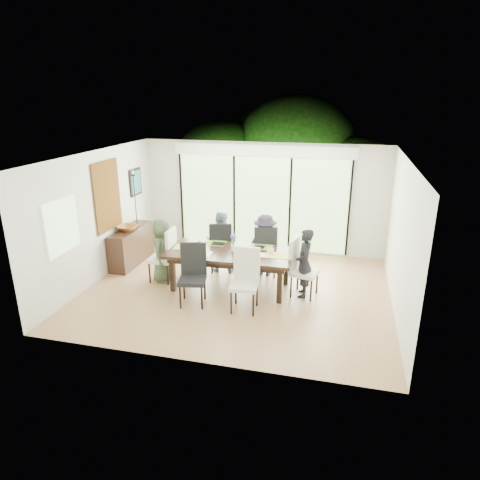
% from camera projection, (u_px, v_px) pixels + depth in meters
% --- Properties ---
extents(floor, '(6.00, 5.00, 0.01)m').
position_uv_depth(floor, '(237.00, 291.00, 8.66)').
color(floor, brown).
rests_on(floor, ground).
extents(ceiling, '(6.00, 5.00, 0.01)m').
position_uv_depth(ceiling, '(237.00, 156.00, 7.78)').
color(ceiling, white).
rests_on(ceiling, wall_back).
extents(wall_back, '(6.00, 0.02, 2.70)m').
position_uv_depth(wall_back, '(262.00, 198.00, 10.53)').
color(wall_back, beige).
rests_on(wall_back, floor).
extents(wall_front, '(6.00, 0.02, 2.70)m').
position_uv_depth(wall_front, '(192.00, 279.00, 5.92)').
color(wall_front, beige).
rests_on(wall_front, floor).
extents(wall_left, '(0.02, 5.00, 2.70)m').
position_uv_depth(wall_left, '(97.00, 217.00, 8.91)').
color(wall_left, beige).
rests_on(wall_left, floor).
extents(wall_right, '(0.02, 5.00, 2.70)m').
position_uv_depth(wall_right, '(402.00, 239.00, 7.53)').
color(wall_right, silver).
rests_on(wall_right, floor).
extents(glass_doors, '(4.20, 0.02, 2.30)m').
position_uv_depth(glass_doors, '(262.00, 204.00, 10.54)').
color(glass_doors, '#598C3F').
rests_on(glass_doors, wall_back).
extents(blinds_header, '(4.40, 0.06, 0.28)m').
position_uv_depth(blinds_header, '(263.00, 151.00, 10.10)').
color(blinds_header, white).
rests_on(blinds_header, wall_back).
extents(mullion_a, '(0.05, 0.04, 2.30)m').
position_uv_depth(mullion_a, '(182.00, 199.00, 11.01)').
color(mullion_a, black).
rests_on(mullion_a, wall_back).
extents(mullion_b, '(0.05, 0.04, 2.30)m').
position_uv_depth(mullion_b, '(234.00, 202.00, 10.69)').
color(mullion_b, black).
rests_on(mullion_b, wall_back).
extents(mullion_c, '(0.05, 0.04, 2.30)m').
position_uv_depth(mullion_c, '(290.00, 206.00, 10.37)').
color(mullion_c, black).
rests_on(mullion_c, wall_back).
extents(mullion_d, '(0.05, 0.04, 2.30)m').
position_uv_depth(mullion_d, '(349.00, 209.00, 10.05)').
color(mullion_d, black).
rests_on(mullion_d, wall_back).
extents(side_window, '(0.02, 0.90, 1.00)m').
position_uv_depth(side_window, '(62.00, 226.00, 7.75)').
color(side_window, '#8CAD7F').
rests_on(side_window, wall_left).
extents(deck, '(6.00, 1.80, 0.10)m').
position_uv_depth(deck, '(268.00, 240.00, 11.80)').
color(deck, '#503B22').
rests_on(deck, ground).
extents(rail_top, '(6.00, 0.08, 0.06)m').
position_uv_depth(rail_top, '(273.00, 211.00, 12.34)').
color(rail_top, brown).
rests_on(rail_top, deck).
extents(foliage_left, '(3.20, 3.20, 3.20)m').
position_uv_depth(foliage_left, '(223.00, 172.00, 13.38)').
color(foliage_left, '#14380F').
rests_on(foliage_left, ground).
extents(foliage_mid, '(4.00, 4.00, 4.00)m').
position_uv_depth(foliage_mid, '(296.00, 160.00, 13.30)').
color(foliage_mid, '#14380F').
rests_on(foliage_mid, ground).
extents(foliage_right, '(2.80, 2.80, 2.80)m').
position_uv_depth(foliage_right, '(354.00, 186.00, 12.33)').
color(foliage_right, '#14380F').
rests_on(foliage_right, ground).
extents(foliage_far, '(3.60, 3.60, 3.60)m').
position_uv_depth(foliage_far, '(268.00, 162.00, 14.23)').
color(foliage_far, '#14380F').
rests_on(foliage_far, ground).
extents(table_top, '(2.54, 1.16, 0.06)m').
position_uv_depth(table_top, '(230.00, 253.00, 8.56)').
color(table_top, black).
rests_on(table_top, floor).
extents(table_apron, '(2.33, 0.95, 0.11)m').
position_uv_depth(table_apron, '(230.00, 257.00, 8.59)').
color(table_apron, black).
rests_on(table_apron, floor).
extents(table_leg_fl, '(0.10, 0.10, 0.73)m').
position_uv_depth(table_leg_fl, '(173.00, 274.00, 8.54)').
color(table_leg_fl, black).
rests_on(table_leg_fl, floor).
extents(table_leg_fr, '(0.10, 0.10, 0.73)m').
position_uv_depth(table_leg_fr, '(280.00, 285.00, 8.04)').
color(table_leg_fr, black).
rests_on(table_leg_fr, floor).
extents(table_leg_bl, '(0.10, 0.10, 0.73)m').
position_uv_depth(table_leg_bl, '(188.00, 259.00, 9.33)').
color(table_leg_bl, black).
rests_on(table_leg_bl, floor).
extents(table_leg_br, '(0.10, 0.10, 0.73)m').
position_uv_depth(table_leg_br, '(286.00, 268.00, 8.83)').
color(table_leg_br, black).
rests_on(table_leg_br, floor).
extents(chair_left_end, '(0.50, 0.50, 1.16)m').
position_uv_depth(chair_left_end, '(161.00, 255.00, 8.96)').
color(chair_left_end, white).
rests_on(chair_left_end, floor).
extents(chair_right_end, '(0.58, 0.58, 1.16)m').
position_uv_depth(chair_right_end, '(305.00, 268.00, 8.27)').
color(chair_right_end, white).
rests_on(chair_right_end, floor).
extents(chair_far_left, '(0.60, 0.60, 1.16)m').
position_uv_depth(chair_far_left, '(221.00, 245.00, 9.50)').
color(chair_far_left, black).
rests_on(chair_far_left, floor).
extents(chair_far_right, '(0.58, 0.58, 1.16)m').
position_uv_depth(chair_far_right, '(265.00, 249.00, 9.27)').
color(chair_far_right, black).
rests_on(chair_far_right, floor).
extents(chair_near_left, '(0.57, 0.57, 1.16)m').
position_uv_depth(chair_near_left, '(192.00, 276.00, 7.93)').
color(chair_near_left, black).
rests_on(chair_near_left, floor).
extents(chair_near_right, '(0.51, 0.51, 1.16)m').
position_uv_depth(chair_near_right, '(244.00, 281.00, 7.70)').
color(chair_near_right, silver).
rests_on(chair_near_right, floor).
extents(person_left_end, '(0.44, 0.66, 1.36)m').
position_uv_depth(person_left_end, '(162.00, 250.00, 8.92)').
color(person_left_end, '#3D4E34').
rests_on(person_left_end, floor).
extents(person_right_end, '(0.47, 0.68, 1.36)m').
position_uv_depth(person_right_end, '(304.00, 263.00, 8.24)').
color(person_right_end, black).
rests_on(person_right_end, floor).
extents(person_far_left, '(0.66, 0.44, 1.36)m').
position_uv_depth(person_far_left, '(221.00, 241.00, 9.45)').
color(person_far_left, '#708AA2').
rests_on(person_far_left, floor).
extents(person_far_right, '(0.64, 0.41, 1.36)m').
position_uv_depth(person_far_right, '(265.00, 245.00, 9.22)').
color(person_far_right, '#282030').
rests_on(person_far_right, floor).
extents(placemat_left, '(0.47, 0.34, 0.01)m').
position_uv_depth(placemat_left, '(186.00, 247.00, 8.76)').
color(placemat_left, '#92A63B').
rests_on(placemat_left, table_top).
extents(placemat_right, '(0.47, 0.34, 0.01)m').
position_uv_depth(placemat_right, '(277.00, 255.00, 8.33)').
color(placemat_right, '#B1C546').
rests_on(placemat_right, table_top).
extents(placemat_far_l, '(0.47, 0.34, 0.01)m').
position_uv_depth(placemat_far_l, '(215.00, 243.00, 9.01)').
color(placemat_far_l, '#80BD43').
rests_on(placemat_far_l, table_top).
extents(placemat_far_r, '(0.47, 0.34, 0.01)m').
position_uv_depth(placemat_far_r, '(261.00, 247.00, 8.79)').
color(placemat_far_r, olive).
rests_on(placemat_far_r, table_top).
extents(placemat_paper, '(0.47, 0.34, 0.01)m').
position_uv_depth(placemat_paper, '(199.00, 254.00, 8.40)').
color(placemat_paper, white).
rests_on(placemat_paper, table_top).
extents(tablet_far_l, '(0.27, 0.19, 0.01)m').
position_uv_depth(tablet_far_l, '(218.00, 244.00, 8.94)').
color(tablet_far_l, black).
rests_on(tablet_far_l, table_top).
extents(tablet_far_r, '(0.25, 0.18, 0.01)m').
position_uv_depth(tablet_far_r, '(258.00, 247.00, 8.75)').
color(tablet_far_r, black).
rests_on(tablet_far_r, table_top).
extents(papers, '(0.32, 0.23, 0.00)m').
position_uv_depth(papers, '(264.00, 255.00, 8.34)').
color(papers, white).
rests_on(papers, table_top).
extents(platter_base, '(0.27, 0.27, 0.03)m').
position_uv_depth(platter_base, '(199.00, 253.00, 8.39)').
color(platter_base, white).
rests_on(platter_base, table_top).
extents(platter_snacks, '(0.21, 0.21, 0.01)m').
position_uv_depth(platter_snacks, '(199.00, 252.00, 8.38)').
color(platter_snacks, orange).
rests_on(platter_snacks, table_top).
extents(vase, '(0.08, 0.08, 0.13)m').
position_uv_depth(vase, '(233.00, 248.00, 8.56)').
color(vase, silver).
rests_on(vase, table_top).
extents(hyacinth_stems, '(0.04, 0.04, 0.17)m').
position_uv_depth(hyacinth_stems, '(233.00, 242.00, 8.52)').
color(hyacinth_stems, '#337226').
rests_on(hyacinth_stems, table_top).
extents(hyacinth_blooms, '(0.12, 0.12, 0.12)m').
position_uv_depth(hyacinth_blooms, '(233.00, 237.00, 8.48)').
color(hyacinth_blooms, '#5151CB').
rests_on(hyacinth_blooms, table_top).
extents(laptop, '(0.40, 0.32, 0.03)m').
position_uv_depth(laptop, '(188.00, 249.00, 8.64)').
color(laptop, silver).
rests_on(laptop, table_top).
extents(cup_a, '(0.15, 0.15, 0.10)m').
position_uv_depth(cup_a, '(199.00, 244.00, 8.83)').
color(cup_a, white).
rests_on(cup_a, table_top).
extents(cup_b, '(0.13, 0.13, 0.10)m').
position_uv_depth(cup_b, '(236.00, 251.00, 8.40)').
color(cup_b, white).
rests_on(cup_b, table_top).
extents(cup_c, '(0.15, 0.15, 0.10)m').
position_uv_depth(cup_c, '(271.00, 251.00, 8.44)').
color(cup_c, white).
rests_on(cup_c, table_top).
extents(book, '(0.27, 0.29, 0.02)m').
position_uv_depth(book, '(243.00, 251.00, 8.53)').
color(book, white).
rests_on(book, table_top).
extents(sideboard, '(0.42, 1.49, 0.84)m').
position_uv_depth(sideboard, '(132.00, 246.00, 9.95)').
color(sideboard, black).
rests_on(sideboard, floor).
extents(bowl, '(0.44, 0.44, 0.11)m').
position_uv_depth(bowl, '(128.00, 228.00, 9.70)').
color(bowl, brown).
rests_on(bowl, sideboard).
extents(candlestick_base, '(0.09, 0.09, 0.04)m').
position_uv_depth(candlestick_base, '(137.00, 224.00, 10.13)').
color(candlestick_base, black).
rests_on(candlestick_base, sideboard).
extents(candlestick_shaft, '(0.02, 0.02, 1.16)m').
position_uv_depth(candlestick_shaft, '(135.00, 200.00, 9.94)').
color(candlestick_shaft, black).
rests_on(candlestick_shaft, sideboard).
extents(candlestick_pan, '(0.09, 0.09, 0.03)m').
position_uv_depth(candlestick_pan, '(133.00, 175.00, 9.75)').
color(candlestick_pan, black).
rests_on(candlestick_pan, sideboard).
extents(candle, '(0.03, 0.03, 0.09)m').
position_uv_depth(candle, '(133.00, 172.00, 9.73)').
color(candle, silver).
rests_on(candle, sideboard).
extents(tapestry, '(0.02, 1.00, 1.50)m').
position_uv_depth(tapestry, '(107.00, 196.00, 9.16)').
color(tapestry, brown).
rests_on(tapestry, wall_left).
extents(art_frame, '(0.03, 0.55, 0.65)m').
position_uv_depth(art_frame, '(136.00, 182.00, 10.33)').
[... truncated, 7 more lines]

